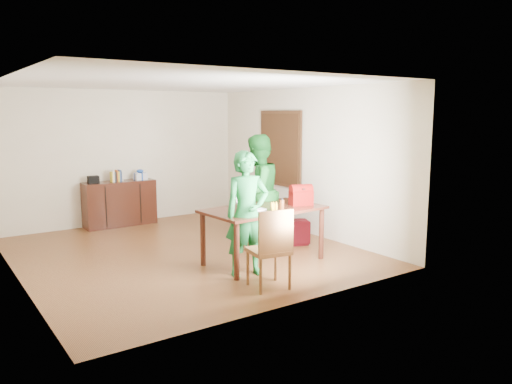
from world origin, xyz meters
TOP-DOWN VIEW (x-y plane):
  - room at (0.01, 0.13)m, footprint 5.20×5.70m
  - table at (0.72, -1.17)m, footprint 1.84×1.12m
  - chair at (0.12, -2.13)m, footprint 0.55×0.53m
  - person_near at (0.19, -1.53)m, footprint 0.71×0.54m
  - person_far at (1.10, -0.45)m, footprint 1.10×0.97m
  - laptop at (0.48, -1.23)m, footprint 0.38×0.29m
  - bananas at (0.68, -1.49)m, footprint 0.16×0.12m
  - bottle at (0.78, -1.54)m, footprint 0.07×0.07m
  - red_bag at (1.34, -1.29)m, footprint 0.38×0.28m
  - sofa at (1.95, 0.28)m, footprint 1.61×2.31m

SIDE VIEW (x-z plane):
  - chair at x=0.12m, z-range -0.22..0.83m
  - sofa at x=1.95m, z-range 0.00..0.63m
  - table at x=0.72m, z-range 0.31..1.14m
  - bananas at x=0.68m, z-range 0.84..0.89m
  - person_near at x=0.19m, z-range 0.00..1.74m
  - laptop at x=0.48m, z-range 0.76..1.00m
  - bottle at x=0.78m, z-range 0.84..1.03m
  - person_far at x=1.10m, z-range 0.00..1.90m
  - red_bag at x=1.34m, z-range 0.84..1.09m
  - room at x=0.01m, z-range -0.14..2.76m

